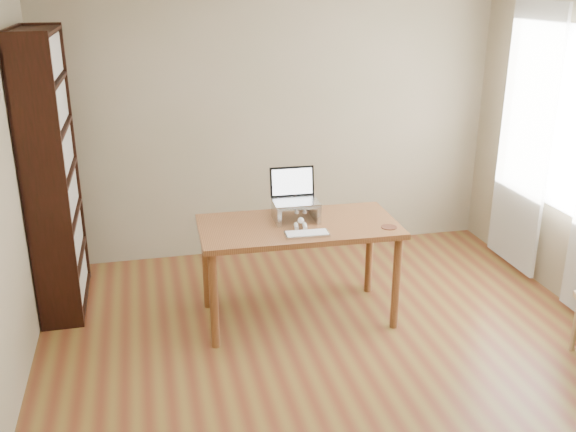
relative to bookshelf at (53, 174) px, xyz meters
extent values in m
cube|color=brown|center=(1.83, -1.55, -1.06)|extent=(4.00, 4.50, 0.02)
cube|color=#857B59|center=(1.83, 0.71, 0.25)|extent=(4.00, 0.02, 2.60)
cube|color=black|center=(-0.01, -0.43, 0.00)|extent=(0.30, 0.04, 2.10)
cube|color=black|center=(-0.01, 0.43, 0.00)|extent=(0.30, 0.04, 2.10)
cube|color=black|center=(-0.15, 0.00, 0.00)|extent=(0.02, 0.90, 2.10)
cube|color=black|center=(-0.01, 0.00, -1.02)|extent=(0.30, 0.84, 0.02)
cube|color=black|center=(0.02, 0.00, -0.85)|extent=(0.20, 0.78, 0.28)
cube|color=black|center=(-0.01, 0.00, -0.68)|extent=(0.30, 0.84, 0.03)
cube|color=black|center=(0.02, 0.00, -0.51)|extent=(0.20, 0.78, 0.28)
cube|color=black|center=(-0.01, 0.00, -0.34)|extent=(0.30, 0.84, 0.02)
cube|color=black|center=(0.02, 0.00, -0.17)|extent=(0.20, 0.78, 0.28)
cube|color=black|center=(-0.01, 0.00, 0.00)|extent=(0.30, 0.84, 0.02)
cube|color=black|center=(0.02, 0.00, 0.17)|extent=(0.20, 0.78, 0.28)
cube|color=black|center=(-0.01, 0.00, 0.34)|extent=(0.30, 0.84, 0.02)
cube|color=black|center=(0.02, 0.00, 0.51)|extent=(0.20, 0.78, 0.28)
cube|color=black|center=(-0.01, 0.00, 0.68)|extent=(0.30, 0.84, 0.02)
cube|color=black|center=(0.02, 0.00, 0.85)|extent=(0.20, 0.78, 0.28)
cube|color=black|center=(-0.01, 0.00, 1.02)|extent=(0.30, 0.84, 0.03)
cube|color=white|center=(3.75, -0.20, 0.10)|extent=(0.03, 0.70, 2.20)
cube|color=brown|center=(1.71, -0.65, -0.32)|extent=(1.44, 0.74, 0.04)
cylinder|color=brown|center=(1.06, -0.35, -0.70)|extent=(0.06, 0.06, 0.71)
cylinder|color=brown|center=(2.37, -0.35, -0.70)|extent=(0.06, 0.06, 0.71)
cylinder|color=brown|center=(1.06, -0.94, -0.70)|extent=(0.06, 0.06, 0.71)
cylinder|color=brown|center=(2.37, -0.94, -0.70)|extent=(0.06, 0.06, 0.71)
cube|color=silver|center=(1.57, -0.57, -0.24)|extent=(0.03, 0.25, 0.12)
cube|color=silver|center=(1.86, -0.57, -0.24)|extent=(0.03, 0.25, 0.12)
cube|color=silver|center=(1.71, -0.57, -0.17)|extent=(0.32, 0.25, 0.01)
cube|color=silver|center=(1.71, -0.57, -0.16)|extent=(0.33, 0.24, 0.02)
cube|color=black|center=(1.71, -0.43, -0.04)|extent=(0.33, 0.05, 0.22)
cube|color=white|center=(1.71, -0.44, -0.04)|extent=(0.30, 0.04, 0.19)
cube|color=silver|center=(1.72, -0.87, -0.29)|extent=(0.31, 0.15, 0.02)
cube|color=white|center=(1.72, -0.87, -0.28)|extent=(0.29, 0.13, 0.00)
cylinder|color=#522B1C|center=(2.32, -0.86, -0.30)|extent=(0.11, 0.11, 0.01)
ellipsoid|color=#463E37|center=(1.73, -0.54, -0.24)|extent=(0.17, 0.38, 0.13)
ellipsoid|color=#463E37|center=(1.73, -0.43, -0.24)|extent=(0.15, 0.16, 0.12)
ellipsoid|color=#463E37|center=(1.73, -0.73, -0.22)|extent=(0.10, 0.10, 0.09)
ellipsoid|color=white|center=(1.73, -0.69, -0.25)|extent=(0.09, 0.09, 0.08)
sphere|color=white|center=(1.73, -0.76, -0.23)|extent=(0.04, 0.04, 0.04)
cone|color=#463E37|center=(1.70, -0.72, -0.17)|extent=(0.03, 0.04, 0.04)
cone|color=#463E37|center=(1.76, -0.72, -0.17)|extent=(0.03, 0.04, 0.04)
cylinder|color=white|center=(1.70, -0.74, -0.29)|extent=(0.03, 0.09, 0.03)
cylinder|color=white|center=(1.76, -0.74, -0.29)|extent=(0.03, 0.09, 0.03)
cylinder|color=#463E37|center=(1.82, -0.41, -0.28)|extent=(0.13, 0.20, 0.03)
cylinder|color=tan|center=(3.38, -1.58, -0.84)|extent=(0.04, 0.04, 0.42)
camera|label=1|loc=(0.67, -4.82, 1.35)|focal=40.00mm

